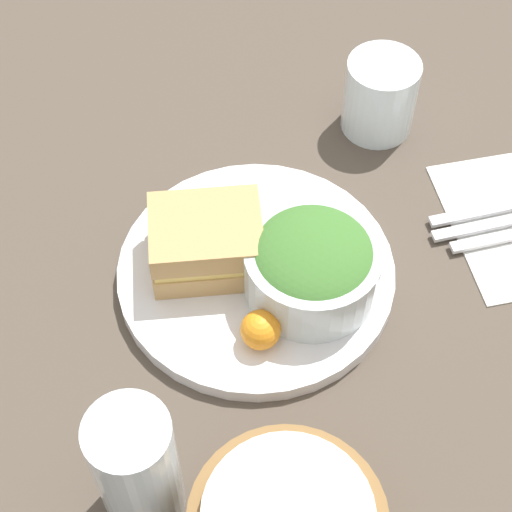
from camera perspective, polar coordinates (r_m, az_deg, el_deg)
The scene contains 10 objects.
ground_plane at distance 0.84m, azimuth 0.00°, elevation -1.47°, with size 4.00×4.00×0.00m, color #4C4238.
plate at distance 0.83m, azimuth 0.00°, elevation -1.14°, with size 0.27×0.27×0.02m, color silver.
sandwich at distance 0.81m, azimuth -3.32°, elevation 0.95°, with size 0.11×0.10×0.06m.
salad_bowl at distance 0.79m, azimuth 3.78°, elevation -0.54°, with size 0.13×0.13×0.07m.
dressing_cup at distance 0.85m, azimuth 1.82°, elevation 3.03°, with size 0.06×0.06×0.03m, color #B7B7BC.
orange_wedge at distance 0.77m, azimuth 0.31°, elevation -4.94°, with size 0.04×0.04×0.04m, color orange.
drink_glass at distance 0.68m, azimuth -7.95°, elevation -13.86°, with size 0.07×0.07×0.14m, color silver.
napkin at distance 0.92m, azimuth 16.72°, elevation 2.15°, with size 0.12×0.18×0.00m, color white.
fork at distance 0.92m, azimuth 16.34°, elevation 3.18°, with size 0.17×0.01×0.01m, color silver.
water_glass at distance 0.95m, azimuth 8.27°, elevation 10.53°, with size 0.08×0.08×0.09m, color silver.
Camera 1 is at (0.10, 0.46, 0.69)m, focal length 60.00 mm.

